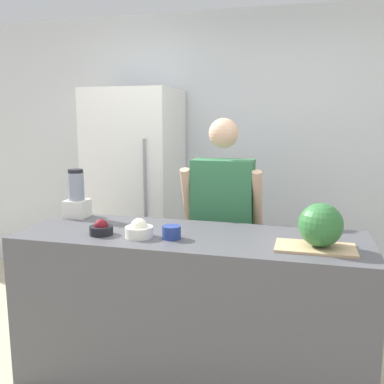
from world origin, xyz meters
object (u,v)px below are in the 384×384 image
object	(u,v)px
bowl_cream	(139,230)
bowl_small_blue	(172,232)
watermelon	(321,225)
blender	(77,197)
refrigerator	(136,192)
person	(222,228)
bowl_cherries	(101,229)

from	to	relation	value
bowl_cream	bowl_small_blue	distance (m)	0.19
watermelon	blender	world-z (taller)	blender
refrigerator	bowl_small_blue	bearing A→B (deg)	-60.53
bowl_cream	blender	xyz separation A→B (m)	(-0.61, 0.37, 0.10)
watermelon	blender	distance (m)	1.65
refrigerator	blender	xyz separation A→B (m)	(-0.01, -1.04, 0.14)
refrigerator	watermelon	distance (m)	2.12
watermelon	blender	xyz separation A→B (m)	(-1.62, 0.34, 0.01)
watermelon	bowl_small_blue	size ratio (longest dim) A/B	2.15
person	bowl_cream	bearing A→B (deg)	-115.02
watermelon	bowl_small_blue	world-z (taller)	watermelon
bowl_cream	refrigerator	bearing A→B (deg)	112.89
bowl_cherries	person	bearing A→B (deg)	52.19
person	bowl_small_blue	distance (m)	0.76
bowl_cream	bowl_small_blue	size ratio (longest dim) A/B	1.50
refrigerator	person	size ratio (longest dim) A/B	1.16
watermelon	blender	size ratio (longest dim) A/B	0.69
bowl_cream	blender	size ratio (longest dim) A/B	0.48
bowl_cream	bowl_small_blue	world-z (taller)	bowl_cream
bowl_cherries	refrigerator	bearing A→B (deg)	104.21
refrigerator	bowl_cherries	xyz separation A→B (m)	(0.36, -1.42, 0.04)
watermelon	bowl_cherries	bearing A→B (deg)	-178.10
bowl_cherries	bowl_small_blue	xyz separation A→B (m)	(0.43, 0.03, 0.00)
refrigerator	bowl_cherries	world-z (taller)	refrigerator
bowl_cream	blender	bearing A→B (deg)	148.66
person	blender	world-z (taller)	person
bowl_small_blue	blender	distance (m)	0.88
person	blender	bearing A→B (deg)	-158.64
watermelon	bowl_cherries	size ratio (longest dim) A/B	1.67
watermelon	bowl_cream	bearing A→B (deg)	-178.09
person	bowl_small_blue	xyz separation A→B (m)	(-0.16, -0.73, 0.15)
bowl_small_blue	blender	xyz separation A→B (m)	(-0.80, 0.35, 0.10)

